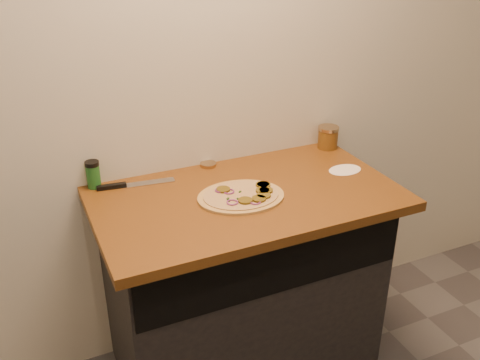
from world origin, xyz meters
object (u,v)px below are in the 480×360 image
pizza (242,196)px  spice_shaker (93,174)px  salsa_jar (328,137)px  chefs_knife (129,185)px

pizza → spice_shaker: 0.60m
salsa_jar → spice_shaker: size_ratio=0.93×
chefs_knife → spice_shaker: 0.15m
salsa_jar → spice_shaker: 1.08m
spice_shaker → chefs_knife: bearing=-20.5°
chefs_knife → spice_shaker: bearing=159.5°
pizza → spice_shaker: spice_shaker is taller
salsa_jar → spice_shaker: bearing=178.0°
pizza → salsa_jar: 0.64m
chefs_knife → salsa_jar: size_ratio=2.99×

